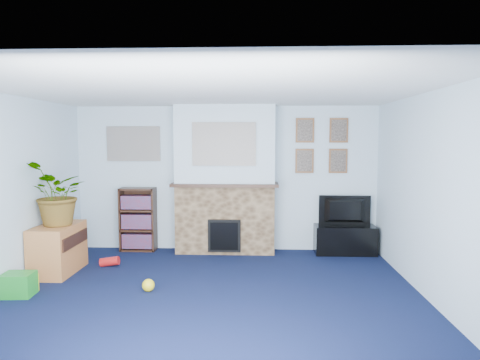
{
  "coord_description": "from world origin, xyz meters",
  "views": [
    {
      "loc": [
        0.53,
        -4.85,
        1.85
      ],
      "look_at": [
        0.29,
        1.0,
        1.29
      ],
      "focal_mm": 32.0,
      "sensor_mm": 36.0,
      "label": 1
    }
  ],
  "objects_px": {
    "bookshelf": "(138,221)",
    "sideboard": "(58,248)",
    "television": "(345,211)",
    "tv_stand": "(345,240)"
  },
  "relations": [
    {
      "from": "bookshelf",
      "to": "sideboard",
      "type": "xyz_separation_m",
      "value": [
        -0.78,
        -1.25,
        -0.15
      ]
    },
    {
      "from": "television",
      "to": "bookshelf",
      "type": "xyz_separation_m",
      "value": [
        -3.41,
        0.06,
        -0.2
      ]
    },
    {
      "from": "television",
      "to": "sideboard",
      "type": "distance_m",
      "value": 4.37
    },
    {
      "from": "tv_stand",
      "to": "bookshelf",
      "type": "xyz_separation_m",
      "value": [
        -3.41,
        0.08,
        0.28
      ]
    },
    {
      "from": "television",
      "to": "bookshelf",
      "type": "relative_size",
      "value": 0.79
    },
    {
      "from": "tv_stand",
      "to": "bookshelf",
      "type": "bearing_deg",
      "value": 178.72
    },
    {
      "from": "television",
      "to": "sideboard",
      "type": "relative_size",
      "value": 0.96
    },
    {
      "from": "bookshelf",
      "to": "sideboard",
      "type": "height_order",
      "value": "bookshelf"
    },
    {
      "from": "television",
      "to": "bookshelf",
      "type": "bearing_deg",
      "value": 0.76
    },
    {
      "from": "bookshelf",
      "to": "sideboard",
      "type": "relative_size",
      "value": 1.21
    }
  ]
}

